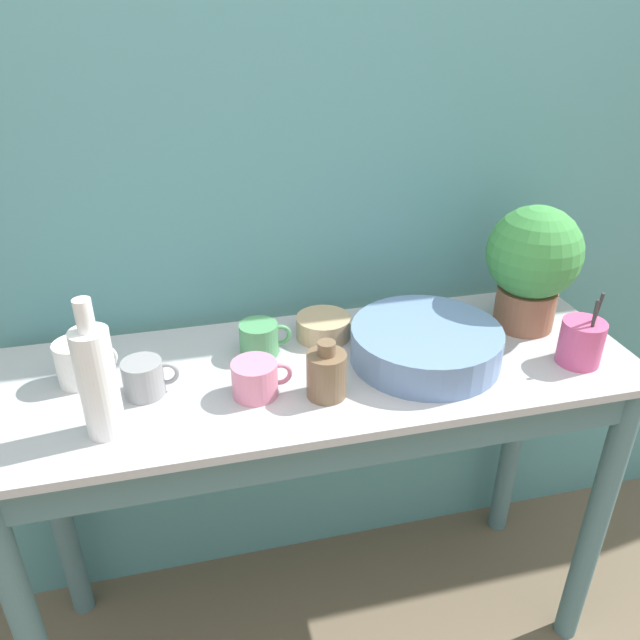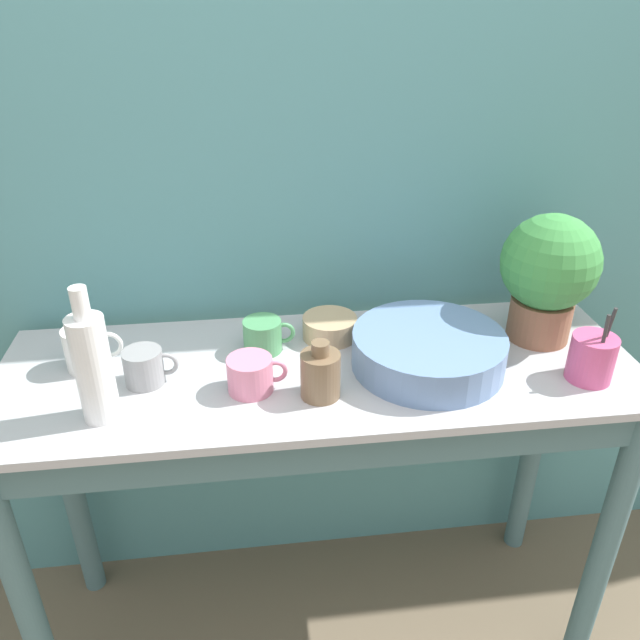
% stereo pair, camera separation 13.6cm
% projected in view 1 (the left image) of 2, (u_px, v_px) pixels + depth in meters
% --- Properties ---
extents(wall_back, '(6.00, 0.05, 2.40)m').
position_uv_depth(wall_back, '(290.00, 192.00, 1.53)').
color(wall_back, teal).
rests_on(wall_back, ground_plane).
extents(counter_table, '(1.46, 0.51, 0.88)m').
position_uv_depth(counter_table, '(322.00, 440.00, 1.50)').
color(counter_table, slate).
rests_on(counter_table, ground_plane).
extents(potted_plant, '(0.23, 0.23, 0.31)m').
position_uv_depth(potted_plant, '(533.00, 262.00, 1.51)').
color(potted_plant, '#8C5B42').
rests_on(potted_plant, counter_table).
extents(bowl_wash_large, '(0.34, 0.34, 0.08)m').
position_uv_depth(bowl_wash_large, '(426.00, 344.00, 1.43)').
color(bowl_wash_large, '#6684B2').
rests_on(bowl_wash_large, counter_table).
extents(bottle_tall, '(0.07, 0.07, 0.29)m').
position_uv_depth(bottle_tall, '(97.00, 380.00, 1.16)').
color(bottle_tall, white).
rests_on(bottle_tall, counter_table).
extents(bottle_short, '(0.08, 0.08, 0.13)m').
position_uv_depth(bottle_short, '(327.00, 373.00, 1.30)').
color(bottle_short, brown).
rests_on(bottle_short, counter_table).
extents(mug_green, '(0.12, 0.09, 0.08)m').
position_uv_depth(mug_green, '(260.00, 339.00, 1.45)').
color(mug_green, '#4C935B').
rests_on(mug_green, counter_table).
extents(mug_grey, '(0.12, 0.09, 0.08)m').
position_uv_depth(mug_grey, '(144.00, 378.00, 1.31)').
color(mug_grey, gray).
rests_on(mug_grey, counter_table).
extents(mug_white, '(0.13, 0.09, 0.10)m').
position_uv_depth(mug_white, '(79.00, 362.00, 1.34)').
color(mug_white, white).
rests_on(mug_white, counter_table).
extents(mug_pink, '(0.13, 0.10, 0.08)m').
position_uv_depth(mug_pink, '(256.00, 379.00, 1.31)').
color(mug_pink, pink).
rests_on(mug_pink, counter_table).
extents(bowl_small_tan, '(0.13, 0.13, 0.05)m').
position_uv_depth(bowl_small_tan, '(323.00, 327.00, 1.53)').
color(bowl_small_tan, tan).
rests_on(bowl_small_tan, counter_table).
extents(utensil_cup, '(0.10, 0.10, 0.18)m').
position_uv_depth(utensil_cup, '(581.00, 342.00, 1.41)').
color(utensil_cup, '#CC4C7F').
rests_on(utensil_cup, counter_table).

